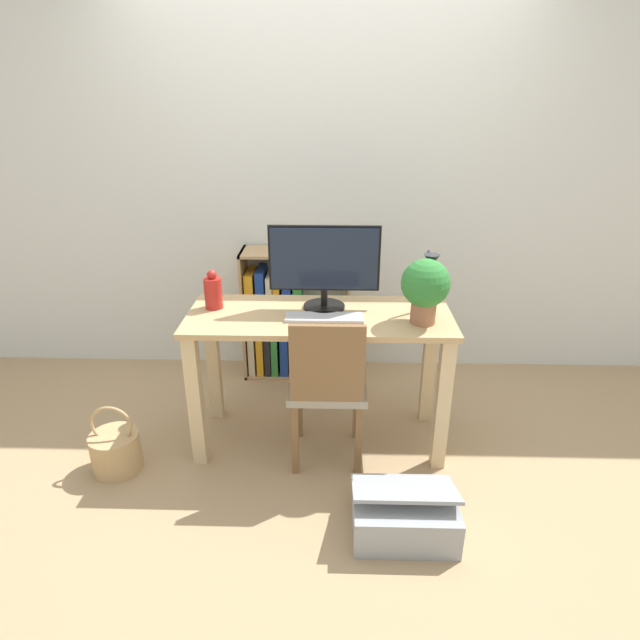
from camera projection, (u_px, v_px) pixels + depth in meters
name	position (u px, v px, depth m)	size (l,w,h in m)	color
ground_plane	(320.00, 437.00, 3.08)	(10.00, 10.00, 0.00)	tan
wall_back	(324.00, 182.00, 3.45)	(8.00, 0.05, 2.60)	silver
desk	(319.00, 343.00, 2.84)	(1.38, 0.55, 0.77)	tan
monitor	(324.00, 263.00, 2.76)	(0.58, 0.22, 0.45)	black
keyboard	(324.00, 317.00, 2.71)	(0.40, 0.12, 0.02)	#B2B2B7
vase	(213.00, 292.00, 2.82)	(0.09, 0.09, 0.21)	#B2231E
desk_lamp	(429.00, 277.00, 2.70)	(0.10, 0.19, 0.33)	#2D2D33
potted_plant	(425.00, 287.00, 2.60)	(0.24, 0.24, 0.33)	#9E6647
chair	(327.00, 384.00, 2.71)	(0.40, 0.40, 0.85)	#9E937F
bookshelf	(282.00, 318.00, 3.65)	(0.72, 0.28, 0.89)	tan
basket	(116.00, 450.00, 2.79)	(0.25, 0.25, 0.38)	tan
storage_box	(404.00, 514.00, 2.39)	(0.47, 0.39, 0.26)	#999EA3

